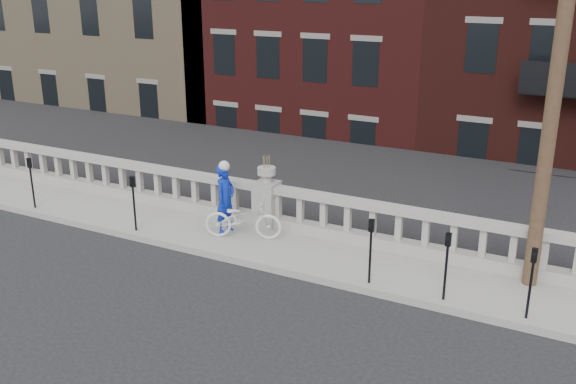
% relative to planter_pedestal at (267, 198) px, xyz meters
% --- Properties ---
extents(ground, '(120.00, 120.00, 0.00)m').
position_rel_planter_pedestal_xyz_m(ground, '(0.00, -3.95, -0.83)').
color(ground, black).
rests_on(ground, ground).
extents(sidewalk, '(32.00, 2.20, 0.15)m').
position_rel_planter_pedestal_xyz_m(sidewalk, '(0.00, -0.95, -0.76)').
color(sidewalk, gray).
rests_on(sidewalk, ground).
extents(balustrade, '(28.00, 0.34, 1.03)m').
position_rel_planter_pedestal_xyz_m(balustrade, '(0.00, 0.00, -0.19)').
color(balustrade, gray).
rests_on(balustrade, sidewalk).
extents(planter_pedestal, '(0.55, 0.55, 1.76)m').
position_rel_planter_pedestal_xyz_m(planter_pedestal, '(0.00, 0.00, 0.00)').
color(planter_pedestal, gray).
rests_on(planter_pedestal, sidewalk).
extents(lower_level, '(80.00, 44.00, 20.80)m').
position_rel_planter_pedestal_xyz_m(lower_level, '(0.56, 19.09, 1.80)').
color(lower_level, '#605E59').
rests_on(lower_level, ground).
extents(utility_pole, '(1.60, 0.28, 10.00)m').
position_rel_planter_pedestal_xyz_m(utility_pole, '(6.20, -0.35, 4.41)').
color(utility_pole, '#422D1E').
rests_on(utility_pole, sidewalk).
extents(parking_meter_a, '(0.10, 0.09, 1.36)m').
position_rel_planter_pedestal_xyz_m(parking_meter_a, '(-6.03, -1.80, 0.17)').
color(parking_meter_a, black).
rests_on(parking_meter_a, sidewalk).
extents(parking_meter_b, '(0.10, 0.09, 1.36)m').
position_rel_planter_pedestal_xyz_m(parking_meter_b, '(-2.61, -1.80, 0.17)').
color(parking_meter_b, black).
rests_on(parking_meter_b, sidewalk).
extents(parking_meter_c, '(0.10, 0.09, 1.36)m').
position_rel_planter_pedestal_xyz_m(parking_meter_c, '(3.35, -1.80, 0.17)').
color(parking_meter_c, black).
rests_on(parking_meter_c, sidewalk).
extents(parking_meter_d, '(0.10, 0.09, 1.36)m').
position_rel_planter_pedestal_xyz_m(parking_meter_d, '(4.85, -1.80, 0.17)').
color(parking_meter_d, black).
rests_on(parking_meter_d, sidewalk).
extents(parking_meter_e, '(0.10, 0.09, 1.36)m').
position_rel_planter_pedestal_xyz_m(parking_meter_e, '(6.35, -1.80, 0.17)').
color(parking_meter_e, black).
rests_on(parking_meter_e, sidewalk).
extents(bicycle, '(1.91, 1.21, 0.95)m').
position_rel_planter_pedestal_xyz_m(bicycle, '(-0.08, -0.98, -0.21)').
color(bicycle, silver).
rests_on(bicycle, sidewalk).
extents(cyclist, '(0.40, 0.60, 1.65)m').
position_rel_planter_pedestal_xyz_m(cyclist, '(-0.64, -0.85, 0.15)').
color(cyclist, '#0B24AE').
rests_on(cyclist, sidewalk).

